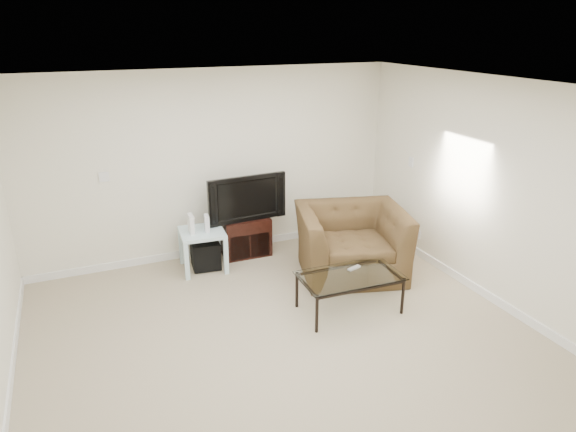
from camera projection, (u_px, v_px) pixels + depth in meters
name	position (u px, v px, depth m)	size (l,w,h in m)	color
floor	(290.00, 347.00, 5.08)	(5.00, 5.00, 0.00)	tan
ceiling	(290.00, 89.00, 4.21)	(5.00, 5.00, 0.00)	white
wall_back	(215.00, 165.00, 6.80)	(5.00, 0.02, 2.50)	silver
wall_right	(500.00, 196.00, 5.57)	(0.02, 5.00, 2.50)	silver
plate_back	(104.00, 177.00, 6.27)	(0.12, 0.02, 0.12)	white
plate_right_switch	(411.00, 162.00, 6.94)	(0.02, 0.09, 0.13)	white
plate_right_outlet	(418.00, 235.00, 7.02)	(0.02, 0.08, 0.12)	white
tv_stand	(245.00, 236.00, 7.07)	(0.64, 0.44, 0.53)	black
dvd_player	(246.00, 225.00, 6.98)	(0.34, 0.24, 0.05)	black
television	(245.00, 197.00, 6.85)	(1.01, 0.20, 0.62)	black
side_table	(203.00, 250.00, 6.63)	(0.55, 0.55, 0.53)	silver
subwoofer	(206.00, 254.00, 6.69)	(0.35, 0.35, 0.35)	black
game_console	(191.00, 224.00, 6.44)	(0.06, 0.18, 0.24)	white
game_case	(207.00, 223.00, 6.50)	(0.06, 0.15, 0.21)	silver
recliner	(352.00, 231.00, 6.42)	(1.30, 0.85, 1.14)	brown
coffee_table	(349.00, 293.00, 5.67)	(1.10, 0.62, 0.43)	black
remote	(354.00, 268.00, 5.73)	(0.17, 0.05, 0.02)	#B2B2B7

